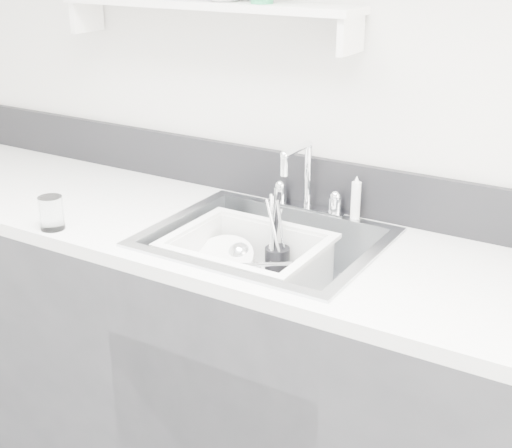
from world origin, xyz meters
The scene contains 13 objects.
counter_run centered at (0.00, 1.19, 0.46)m, with size 3.20×0.62×0.92m.
backsplash centered at (0.00, 1.49, 1.00)m, with size 3.20×0.02×0.16m, color black.
sink centered at (0.00, 1.19, 0.83)m, with size 0.64×0.52×0.20m, color silver, non-canonical shape.
faucet centered at (0.00, 1.44, 0.98)m, with size 0.26×0.18×0.23m.
side_sprayer centered at (0.16, 1.44, 0.99)m, with size 0.03×0.03×0.14m, color white.
wall_shelf centered at (-0.35, 1.42, 1.51)m, with size 1.00×0.16×0.12m.
wash_tub centered at (-0.04, 1.17, 0.83)m, with size 0.43×0.35×0.17m, color white, non-canonical shape.
plate_stack centered at (-0.14, 1.18, 0.79)m, with size 0.25×0.24×0.10m.
utensil_cup centered at (0.00, 1.27, 0.82)m, with size 0.07×0.07×0.25m.
ladle centered at (-0.05, 1.20, 0.81)m, with size 0.28×0.10×0.08m, color silver, non-canonical shape.
tumbler_in_tub centered at (0.11, 1.21, 0.81)m, with size 0.06×0.06×0.09m, color white.
tumbler_counter centered at (-0.56, 0.93, 0.97)m, with size 0.07×0.07×0.10m, color white.
bowl_small centered at (0.07, 1.10, 0.78)m, with size 0.11×0.11×0.03m, color white.
Camera 1 is at (0.93, -0.40, 1.70)m, focal length 50.00 mm.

